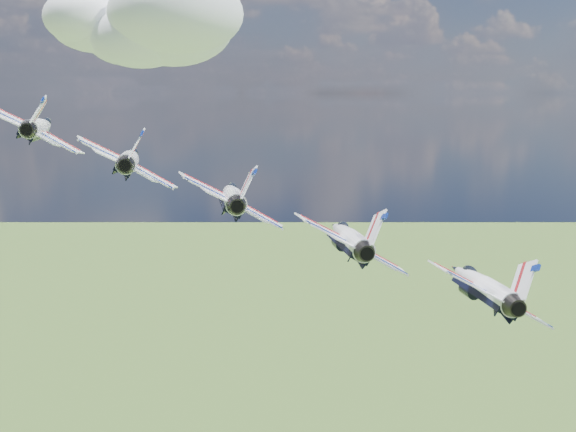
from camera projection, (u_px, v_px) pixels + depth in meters
name	position (u px, v px, depth m)	size (l,w,h in m)	color
cloud_far	(126.00, 19.00, 279.92)	(67.80, 53.27, 26.63)	white
jet_0	(39.00, 127.00, 87.85)	(10.47, 15.50, 4.63)	white
jet_1	(130.00, 159.00, 82.83)	(10.47, 15.50, 4.63)	white
jet_2	(232.00, 196.00, 77.80)	(10.47, 15.50, 4.63)	white
jet_3	(348.00, 238.00, 72.77)	(10.47, 15.50, 4.63)	white
jet_4	(481.00, 285.00, 67.75)	(10.47, 15.50, 4.63)	white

